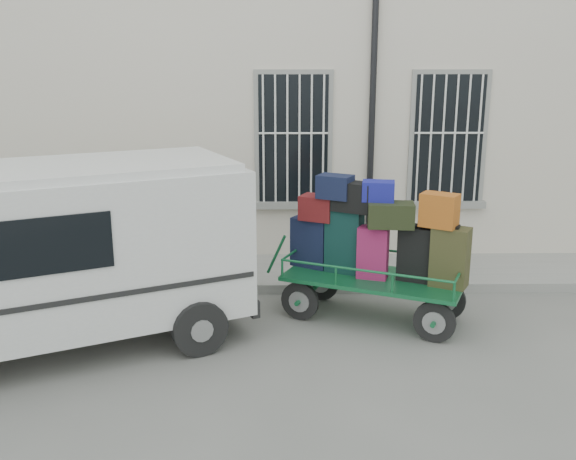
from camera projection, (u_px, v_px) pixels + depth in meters
The scene contains 5 objects.
ground at pixel (327, 329), 8.85m from camera, with size 80.00×80.00×0.00m, color #62625D.
building at pixel (310, 89), 13.38m from camera, with size 24.00×5.15×6.00m.
sidewalk at pixel (317, 272), 10.95m from camera, with size 24.00×1.70×0.15m, color gray.
luggage_cart at pixel (374, 246), 8.93m from camera, with size 2.88×2.03×2.04m.
van at pixel (55, 246), 7.95m from camera, with size 5.03×3.72×2.36m.
Camera 1 is at (-0.67, -8.18, 3.61)m, focal length 40.00 mm.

